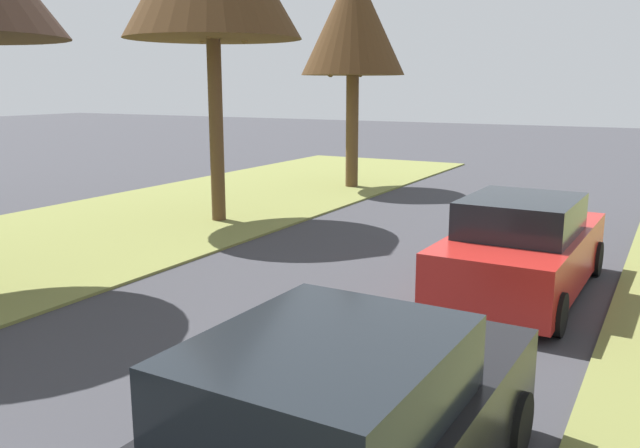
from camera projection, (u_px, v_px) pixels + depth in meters
street_tree_left_far at (353, 21)px, 20.40m from camera, size 3.23×3.23×6.88m
parked_sedan_black at (338, 441)px, 4.80m from camera, size 2.05×4.45×1.57m
parked_sedan_red at (522, 249)px, 10.41m from camera, size 2.05×4.45×1.57m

